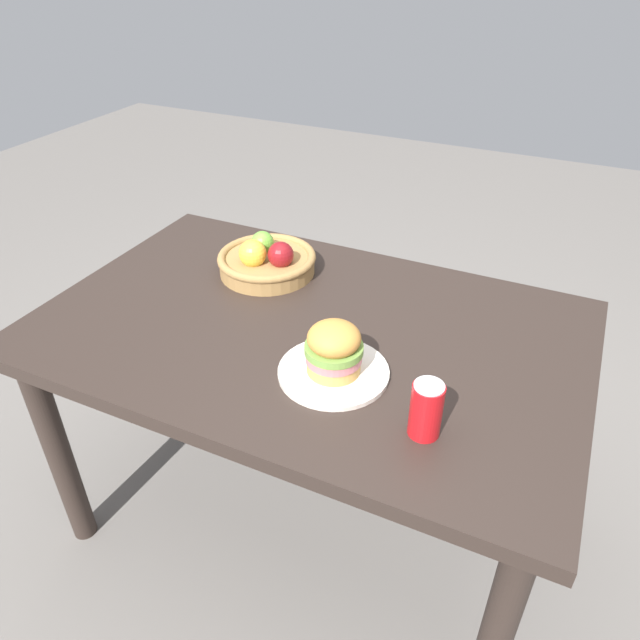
{
  "coord_description": "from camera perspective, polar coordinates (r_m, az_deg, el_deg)",
  "views": [
    {
      "loc": [
        0.56,
        -1.12,
        1.61
      ],
      "look_at": [
        0.06,
        -0.05,
        0.81
      ],
      "focal_mm": 33.06,
      "sensor_mm": 36.0,
      "label": 1
    }
  ],
  "objects": [
    {
      "name": "fruit_basket",
      "position": [
        1.75,
        -5.19,
        5.78
      ],
      "size": [
        0.29,
        0.29,
        0.12
      ],
      "color": "#9E7542",
      "rests_on": "dining_table"
    },
    {
      "name": "soda_can",
      "position": [
        1.2,
        10.24,
        -8.53
      ],
      "size": [
        0.07,
        0.07,
        0.13
      ],
      "color": "red",
      "rests_on": "dining_table"
    },
    {
      "name": "plate",
      "position": [
        1.36,
        1.32,
        -5.04
      ],
      "size": [
        0.26,
        0.26,
        0.01
      ],
      "primitive_type": "cylinder",
      "color": "silver",
      "rests_on": "dining_table"
    },
    {
      "name": "ground_plane",
      "position": [
        2.05,
        -0.93,
        -18.06
      ],
      "size": [
        8.0,
        8.0,
        0.0
      ],
      "primitive_type": "plane",
      "color": "slate"
    },
    {
      "name": "sandwich",
      "position": [
        1.32,
        1.35,
        -2.76
      ],
      "size": [
        0.13,
        0.13,
        0.13
      ],
      "color": "tan",
      "rests_on": "plate"
    },
    {
      "name": "dining_table",
      "position": [
        1.58,
        -1.15,
        -3.5
      ],
      "size": [
        1.4,
        0.9,
        0.75
      ],
      "color": "#2D231E",
      "rests_on": "ground_plane"
    }
  ]
}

